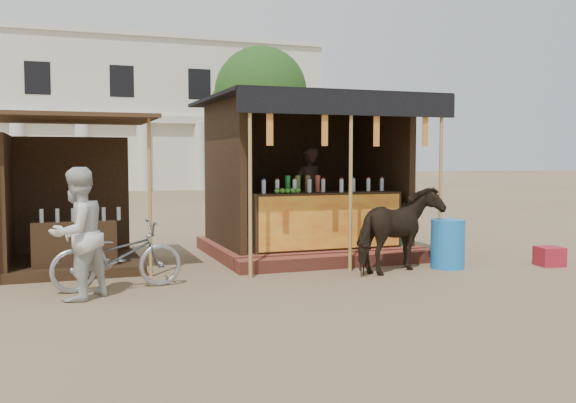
# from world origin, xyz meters

# --- Properties ---
(ground) EXTENTS (120.00, 120.00, 0.00)m
(ground) POSITION_xyz_m (0.00, 0.00, 0.00)
(ground) COLOR #846B4C
(ground) RESTS_ON ground
(main_stall) EXTENTS (3.60, 3.61, 2.78)m
(main_stall) POSITION_xyz_m (1.01, 3.36, 1.03)
(main_stall) COLOR brown
(main_stall) RESTS_ON ground
(secondary_stall) EXTENTS (2.40, 2.40, 2.38)m
(secondary_stall) POSITION_xyz_m (-3.17, 3.24, 0.85)
(secondary_stall) COLOR #322012
(secondary_stall) RESTS_ON ground
(cow) EXTENTS (1.70, 1.28, 1.31)m
(cow) POSITION_xyz_m (1.65, 1.19, 0.65)
(cow) COLOR black
(cow) RESTS_ON ground
(motorbike) EXTENTS (1.77, 0.76, 0.90)m
(motorbike) POSITION_xyz_m (-2.49, 1.37, 0.45)
(motorbike) COLOR #9898A0
(motorbike) RESTS_ON ground
(bystander) EXTENTS (1.01, 0.99, 1.64)m
(bystander) POSITION_xyz_m (-3.00, 0.92, 0.82)
(bystander) COLOR beige
(bystander) RESTS_ON ground
(blue_barrel) EXTENTS (0.61, 0.61, 0.77)m
(blue_barrel) POSITION_xyz_m (2.58, 1.29, 0.39)
(blue_barrel) COLOR blue
(blue_barrel) RESTS_ON ground
(red_crate) EXTENTS (0.45, 0.44, 0.31)m
(red_crate) POSITION_xyz_m (4.25, 0.90, 0.15)
(red_crate) COLOR maroon
(red_crate) RESTS_ON ground
(cooler) EXTENTS (0.71, 0.55, 0.46)m
(cooler) POSITION_xyz_m (2.28, 2.60, 0.23)
(cooler) COLOR #1B7A44
(cooler) RESTS_ON ground
(background_building) EXTENTS (26.00, 7.45, 8.18)m
(background_building) POSITION_xyz_m (-2.00, 29.94, 3.98)
(background_building) COLOR silver
(background_building) RESTS_ON ground
(tree) EXTENTS (4.50, 4.40, 7.00)m
(tree) POSITION_xyz_m (5.81, 22.14, 4.63)
(tree) COLOR #382314
(tree) RESTS_ON ground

